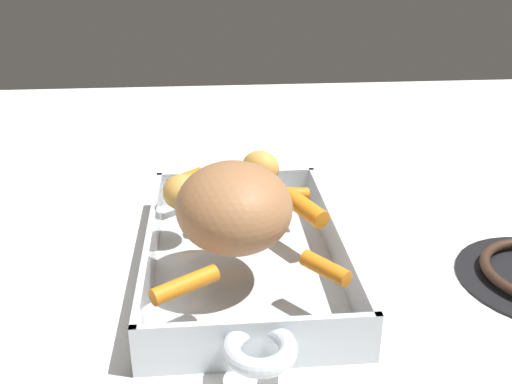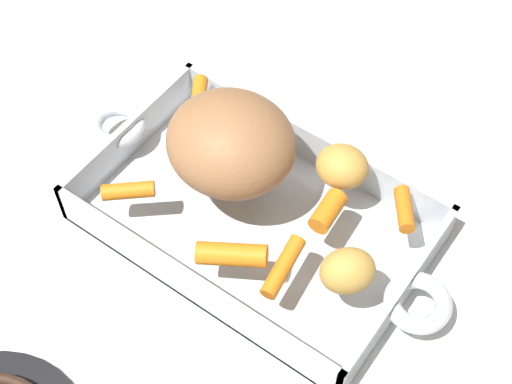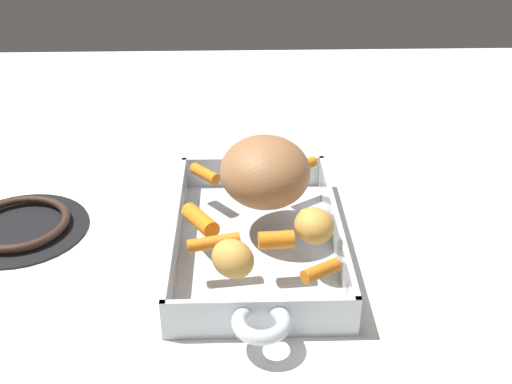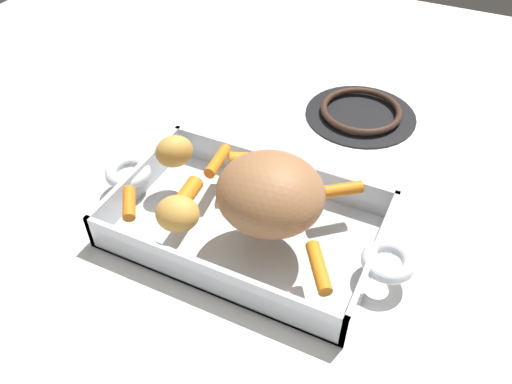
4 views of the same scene
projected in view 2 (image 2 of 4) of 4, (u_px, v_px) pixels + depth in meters
ground_plane at (255, 226)px, 0.77m from camera, size 1.66×1.66×0.00m
roasting_dish at (255, 218)px, 0.76m from camera, size 0.42×0.21×0.05m
pork_roast at (231, 143)px, 0.71m from camera, size 0.14×0.13×0.09m
baby_carrot_long at (198, 102)px, 0.79m from camera, size 0.05×0.06×0.02m
baby_carrot_center_right at (328, 211)px, 0.71m from camera, size 0.02×0.04×0.02m
baby_carrot_short at (283, 267)px, 0.68m from camera, size 0.02×0.06×0.02m
baby_carrot_southwest at (128, 191)px, 0.73m from camera, size 0.05×0.04×0.02m
baby_carrot_northwest at (232, 255)px, 0.68m from camera, size 0.07×0.05×0.03m
baby_carrot_southeast at (404, 209)px, 0.71m from camera, size 0.04×0.05×0.02m
potato_whole at (348, 271)px, 0.66m from camera, size 0.06×0.06×0.04m
potato_golden_small at (342, 166)px, 0.73m from camera, size 0.06×0.06×0.04m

